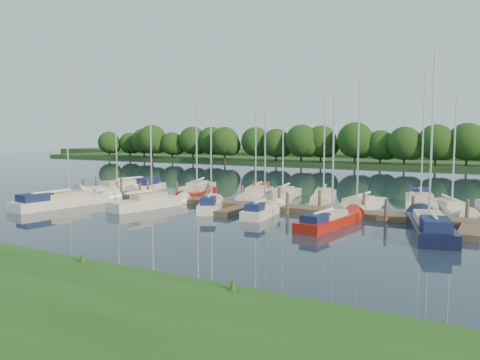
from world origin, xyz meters
The scene contains 22 objects.
ground centered at (0.00, 0.00, 0.00)m, with size 260.00×260.00×0.00m, color #1B2837.
dock centered at (0.00, 7.31, 0.20)m, with size 40.00×6.00×0.40m.
mooring_pilings centered at (0.00, 8.43, 0.60)m, with size 38.24×2.84×2.00m.
far_shore centered at (0.00, 75.00, 0.30)m, with size 180.00×30.00×0.60m, color #1F3E17.
distant_hill centered at (0.00, 100.00, 0.70)m, with size 220.00×40.00×1.40m, color #2B4E22.
treeline centered at (1.70, 62.60, 4.12)m, with size 146.21×9.43×8.30m.
sailboat_n_0 centered at (-16.98, 10.54, 0.28)m, with size 3.68×9.41×11.84m.
motorboat centered at (-15.41, 13.05, 0.35)m, with size 2.12×5.48×1.66m.
sailboat_n_2 centered at (-9.59, 13.98, 0.27)m, with size 4.45×8.67×11.06m.
sailboat_n_3 centered at (-7.81, 11.50, 0.27)m, with size 3.33×7.46×9.40m.
sailboat_n_4 centered at (-2.29, 13.04, 0.33)m, with size 3.88×8.41×10.71m.
sailboat_n_5 centered at (0.16, 13.61, 0.28)m, with size 3.07×7.93×10.06m.
sailboat_n_6 centered at (3.93, 13.84, 0.28)m, with size 3.44×7.70×9.87m.
sailboat_n_7 centered at (7.84, 10.62, 0.27)m, with size 2.62×8.47×10.66m.
sailboat_n_8 centered at (11.83, 14.50, 0.33)m, with size 3.62×9.58×12.01m.
sailboat_n_9 centered at (14.20, 13.26, 0.27)m, with size 3.90×7.26×9.31m.
sailboat_s_0 centered at (-13.93, 1.04, 0.33)m, with size 3.25×9.48×11.90m.
sailboat_s_1 centered at (-7.22, 3.75, 0.29)m, with size 2.93×7.47×9.69m.
sailboat_s_2 centered at (-2.30, 5.29, 0.33)m, with size 3.80×6.09×8.31m.
sailboat_s_3 centered at (2.41, 5.04, 0.32)m, with size 2.07×6.23×8.06m.
sailboat_s_4 centered at (7.94, 3.53, 0.31)m, with size 2.49×7.22×9.11m.
sailboat_s_5 centered at (13.87, 4.22, 0.34)m, with size 3.90×8.86×11.28m.
Camera 1 is at (17.53, -25.12, 5.86)m, focal length 35.00 mm.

